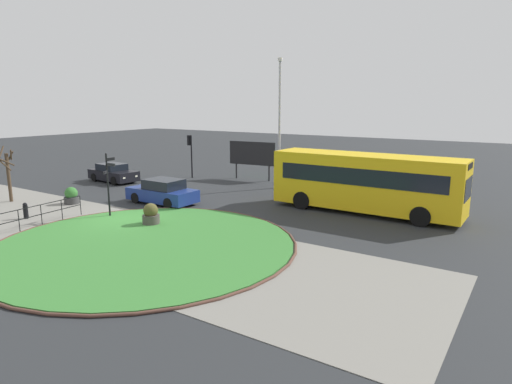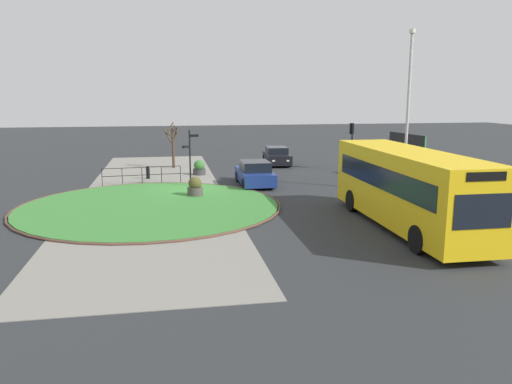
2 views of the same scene
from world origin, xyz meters
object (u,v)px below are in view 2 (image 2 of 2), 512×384
bollard_foreground (148,172)px  billboard_left (406,149)px  car_near_lane (277,156)px  street_tree_bare (173,144)px  traffic_light_near (352,136)px  lamppost_tall (408,107)px  planter_near_signpost (199,168)px  signpost_directional (190,155)px  bus_yellow (407,187)px  planter_kerbside (195,188)px  car_far_lane (255,174)px

bollard_foreground → billboard_left: size_ratio=0.22×
car_near_lane → street_tree_bare: street_tree_bare is taller
traffic_light_near → lamppost_tall: bearing=-171.8°
bollard_foreground → planter_near_signpost: size_ratio=0.84×
signpost_directional → bus_yellow: (10.71, 8.23, -0.23)m
traffic_light_near → planter_near_signpost: traffic_light_near is taller
billboard_left → street_tree_bare: bearing=-124.4°
car_near_lane → traffic_light_near: size_ratio=1.25×
planter_near_signpost → signpost_directional: bearing=-10.1°
planter_kerbside → car_far_lane: bearing=128.4°
bus_yellow → car_far_lane: bus_yellow is taller
car_near_lane → bus_yellow: bearing=7.8°
car_far_lane → street_tree_bare: street_tree_bare is taller
signpost_directional → street_tree_bare: signpost_directional is taller
billboard_left → car_near_lane: bearing=-147.6°
bollard_foreground → street_tree_bare: (-4.64, 1.69, 1.32)m
street_tree_bare → lamppost_tall: bearing=48.5°
car_near_lane → planter_near_signpost: car_near_lane is taller
planter_kerbside → lamppost_tall: bearing=88.4°
car_far_lane → traffic_light_near: traffic_light_near is taller
bus_yellow → street_tree_bare: street_tree_bare is taller
bollard_foreground → lamppost_tall: lamppost_tall is taller
bollard_foreground → street_tree_bare: size_ratio=0.25×
signpost_directional → bollard_foreground: (-3.41, -2.58, -1.50)m
signpost_directional → street_tree_bare: (-8.05, -0.89, -0.18)m
billboard_left → lamppost_tall: bearing=-33.7°
car_near_lane → car_far_lane: size_ratio=0.98×
car_far_lane → planter_kerbside: 4.80m
lamppost_tall → billboard_left: 4.75m
bus_yellow → billboard_left: size_ratio=2.58×
car_far_lane → planter_near_signpost: 5.38m
signpost_directional → traffic_light_near: 12.73m
car_far_lane → billboard_left: (-0.15, 9.80, 1.32)m
bus_yellow → bollard_foreground: bearing=-142.1°
bus_yellow → street_tree_bare: (-18.76, -9.12, 0.06)m
lamppost_tall → street_tree_bare: (-11.28, -12.73, -2.94)m
lamppost_tall → street_tree_bare: 17.27m
bollard_foreground → street_tree_bare: 5.11m
bus_yellow → billboard_left: 12.21m
bus_yellow → car_near_lane: (-19.22, -1.15, -1.06)m
bollard_foreground → billboard_left: billboard_left is taller
car_far_lane → planter_kerbside: car_far_lane is taller
traffic_light_near → street_tree_bare: (-3.18, -12.64, -0.72)m
traffic_light_near → planter_near_signpost: size_ratio=3.33×
lamppost_tall → planter_kerbside: (-0.33, -11.75, -4.20)m
signpost_directional → car_near_lane: size_ratio=0.80×
bus_yellow → car_near_lane: bus_yellow is taller
signpost_directional → traffic_light_near: (-4.87, 11.75, 0.54)m
planter_near_signpost → bus_yellow: bearing=26.0°
traffic_light_near → billboard_left: traffic_light_near is taller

